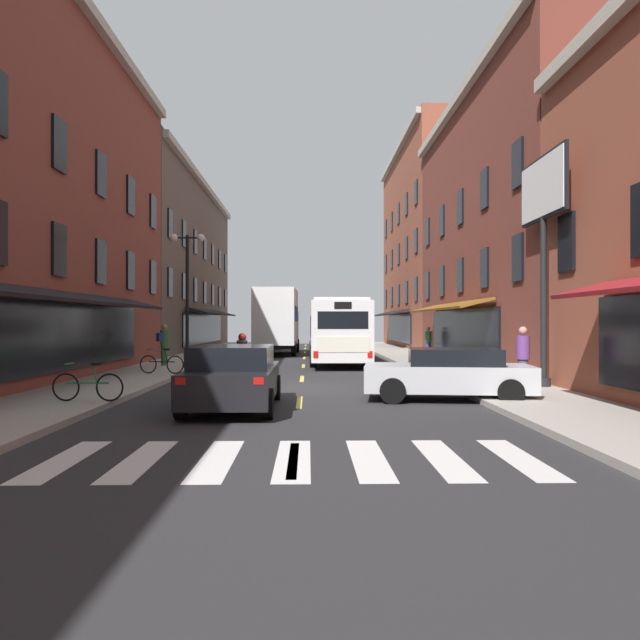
% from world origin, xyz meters
% --- Properties ---
extents(ground_plane, '(34.80, 80.00, 0.10)m').
position_xyz_m(ground_plane, '(0.00, 0.00, -0.05)').
color(ground_plane, '#28282B').
extents(lane_centre_dashes, '(0.14, 73.90, 0.01)m').
position_xyz_m(lane_centre_dashes, '(0.00, -0.25, 0.00)').
color(lane_centre_dashes, '#DBCC4C').
rests_on(lane_centre_dashes, ground).
extents(crosswalk_near, '(7.10, 2.80, 0.01)m').
position_xyz_m(crosswalk_near, '(0.00, -10.00, 0.00)').
color(crosswalk_near, silver).
rests_on(crosswalk_near, ground).
extents(sidewalk_left, '(3.00, 80.00, 0.14)m').
position_xyz_m(sidewalk_left, '(-5.90, 0.00, 0.07)').
color(sidewalk_left, '#A39E93').
rests_on(sidewalk_left, ground).
extents(sidewalk_right, '(3.00, 80.00, 0.14)m').
position_xyz_m(sidewalk_right, '(5.90, 0.00, 0.07)').
color(sidewalk_right, '#A39E93').
rests_on(sidewalk_right, ground).
extents(billboard_sign, '(0.40, 3.34, 6.69)m').
position_xyz_m(billboard_sign, '(7.05, -1.13, 5.31)').
color(billboard_sign, black).
rests_on(billboard_sign, sidewalk_right).
extents(transit_bus, '(2.65, 11.21, 3.05)m').
position_xyz_m(transit_bus, '(1.62, 11.69, 1.60)').
color(transit_bus, white).
rests_on(transit_bus, ground).
extents(box_truck, '(2.61, 7.83, 4.00)m').
position_xyz_m(box_truck, '(-1.68, 19.47, 2.06)').
color(box_truck, black).
rests_on(box_truck, ground).
extents(sedan_near, '(2.00, 4.68, 1.46)m').
position_xyz_m(sedan_near, '(-1.50, -4.66, 0.74)').
color(sedan_near, black).
rests_on(sedan_near, ground).
extents(sedan_mid, '(4.42, 2.44, 1.33)m').
position_xyz_m(sedan_mid, '(3.83, -3.18, 0.69)').
color(sedan_mid, silver).
rests_on(sedan_mid, ground).
extents(motorcycle_rider, '(0.62, 2.07, 1.66)m').
position_xyz_m(motorcycle_rider, '(-1.86, 0.58, 0.71)').
color(motorcycle_rider, black).
rests_on(motorcycle_rider, ground).
extents(bicycle_near, '(1.71, 0.48, 0.91)m').
position_xyz_m(bicycle_near, '(-4.96, -4.33, 0.50)').
color(bicycle_near, black).
rests_on(bicycle_near, sidewalk_left).
extents(bicycle_mid, '(1.68, 0.54, 0.91)m').
position_xyz_m(bicycle_mid, '(-5.09, 3.61, 0.50)').
color(bicycle_mid, black).
rests_on(bicycle_mid, sidewalk_left).
extents(pedestrian_near, '(0.51, 0.49, 1.78)m').
position_xyz_m(pedestrian_near, '(-6.02, 8.00, 1.08)').
color(pedestrian_near, '#33663F').
rests_on(pedestrian_near, sidewalk_left).
extents(pedestrian_mid, '(0.36, 0.36, 1.61)m').
position_xyz_m(pedestrian_mid, '(6.84, 15.12, 0.96)').
color(pedestrian_mid, navy).
rests_on(pedestrian_mid, sidewalk_right).
extents(pedestrian_far, '(0.36, 0.36, 1.74)m').
position_xyz_m(pedestrian_far, '(6.11, -2.09, 1.04)').
color(pedestrian_far, '#4C4C51').
rests_on(pedestrian_far, sidewalk_right).
extents(street_lamp_twin, '(1.42, 0.32, 5.51)m').
position_xyz_m(street_lamp_twin, '(-4.76, 6.68, 3.18)').
color(street_lamp_twin, black).
rests_on(street_lamp_twin, sidewalk_left).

